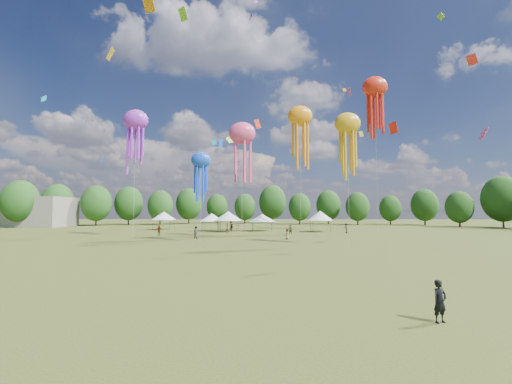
{
  "coord_description": "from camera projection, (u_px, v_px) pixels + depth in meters",
  "views": [
    {
      "loc": [
        0.73,
        -14.57,
        4.26
      ],
      "look_at": [
        0.29,
        15.0,
        6.0
      ],
      "focal_mm": 22.54,
      "sensor_mm": 36.0,
      "label": 1
    }
  ],
  "objects": [
    {
      "name": "ground",
      "position": [
        245.0,
        306.0,
        14.31
      ],
      "size": [
        300.0,
        300.0,
        0.0
      ],
      "primitive_type": "plane",
      "color": "#384416",
      "rests_on": "ground"
    },
    {
      "name": "observer_main",
      "position": [
        440.0,
        301.0,
        12.26
      ],
      "size": [
        0.68,
        0.56,
        1.61
      ],
      "primitive_type": "imported",
      "rotation": [
        0.0,
        0.0,
        0.35
      ],
      "color": "black",
      "rests_on": "ground"
    },
    {
      "name": "show_kites",
      "position": [
        293.0,
        124.0,
        57.81
      ],
      "size": [
        49.36,
        28.93,
        32.21
      ],
      "color": "#EA457D",
      "rests_on": "ground"
    },
    {
      "name": "small_kites",
      "position": [
        259.0,
        73.0,
        58.54
      ],
      "size": [
        66.5,
        66.63,
        44.59
      ],
      "color": "#EA457D",
      "rests_on": "ground"
    },
    {
      "name": "spectator_near",
      "position": [
        196.0,
        232.0,
        49.2
      ],
      "size": [
        1.18,
        1.12,
        1.92
      ],
      "primitive_type": "imported",
      "rotation": [
        0.0,
        0.0,
        2.57
      ],
      "color": "gray",
      "rests_on": "ground"
    },
    {
      "name": "festival_tents",
      "position": [
        235.0,
        216.0,
        68.5
      ],
      "size": [
        39.63,
        12.18,
        4.27
      ],
      "color": "#47474C",
      "rests_on": "ground"
    },
    {
      "name": "spectators_far",
      "position": [
        260.0,
        229.0,
        61.7
      ],
      "size": [
        34.75,
        25.85,
        1.93
      ],
      "color": "gray",
      "rests_on": "ground"
    },
    {
      "name": "treeline",
      "position": [
        242.0,
        201.0,
        77.15
      ],
      "size": [
        201.57,
        95.24,
        13.43
      ],
      "color": "#38281C",
      "rests_on": "ground"
    }
  ]
}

